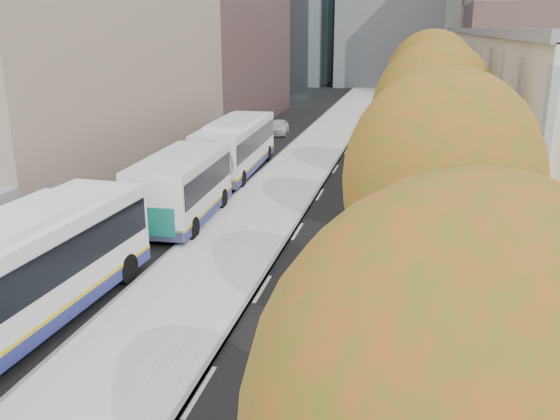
% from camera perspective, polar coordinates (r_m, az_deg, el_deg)
% --- Properties ---
extents(bus_platform, '(4.25, 150.00, 0.15)m').
position_cam_1_polar(bus_platform, '(36.21, 1.65, 3.89)').
color(bus_platform, '#ADADAD').
rests_on(bus_platform, ground).
extents(sidewalk, '(4.75, 150.00, 0.08)m').
position_cam_1_polar(sidewalk, '(35.58, 14.40, 3.06)').
color(sidewalk, gray).
rests_on(sidewalk, ground).
extents(building_tan, '(18.00, 92.00, 8.00)m').
position_cam_1_polar(building_tan, '(64.94, 24.54, 11.80)').
color(building_tan, gray).
rests_on(building_tan, ground).
extents(bus_shelter, '(1.90, 4.40, 2.53)m').
position_cam_1_polar(bus_shelter, '(12.51, 24.29, -14.19)').
color(bus_shelter, '#383A3F').
rests_on(bus_shelter, sidewalk).
extents(tree_c, '(4.20, 4.20, 7.28)m').
position_cam_1_polar(tree_c, '(12.97, 15.26, 2.58)').
color(tree_c, black).
rests_on(tree_c, sidewalk).
extents(tree_d, '(4.40, 4.40, 7.60)m').
position_cam_1_polar(tree_d, '(21.77, 14.60, 8.93)').
color(tree_d, black).
rests_on(tree_d, sidewalk).
extents(tree_e, '(4.60, 4.60, 7.92)m').
position_cam_1_polar(tree_e, '(30.69, 14.31, 11.61)').
color(tree_e, black).
rests_on(tree_e, sidewalk).
extents(bus_far, '(3.46, 18.25, 3.03)m').
position_cam_1_polar(bus_far, '(31.66, -6.12, 4.80)').
color(bus_far, white).
rests_on(bus_far, ground).
extents(distant_car, '(1.74, 3.63, 1.19)m').
position_cam_1_polar(distant_car, '(48.83, -0.12, 7.99)').
color(distant_car, silver).
rests_on(distant_car, ground).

